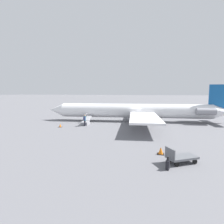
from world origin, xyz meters
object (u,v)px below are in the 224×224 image
object	(u,v)px
airplane_main	(140,111)
suitcase	(168,165)
boarding_stairs	(86,122)
passenger	(85,120)
luggage_cart	(181,157)

from	to	relation	value
airplane_main	suitcase	distance (m)	19.62
boarding_stairs	suitcase	xyz separation A→B (m)	(-12.14, 14.17, -0.04)
airplane_main	boarding_stairs	distance (m)	9.73
passenger	suitcase	xyz separation A→B (m)	(-11.68, 12.70, -0.67)
passenger	suitcase	world-z (taller)	passenger
airplane_main	luggage_cart	size ratio (longest dim) A/B	13.17
airplane_main	luggage_cart	world-z (taller)	airplane_main
luggage_cart	boarding_stairs	bearing A→B (deg)	-76.51
boarding_stairs	suitcase	world-z (taller)	boarding_stairs
airplane_main	boarding_stairs	bearing A→B (deg)	23.15
suitcase	airplane_main	bearing A→B (deg)	-78.39
airplane_main	suitcase	bearing A→B (deg)	93.48
luggage_cart	suitcase	distance (m)	1.66
airplane_main	luggage_cart	bearing A→B (deg)	97.24
boarding_stairs	luggage_cart	size ratio (longest dim) A/B	1.68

